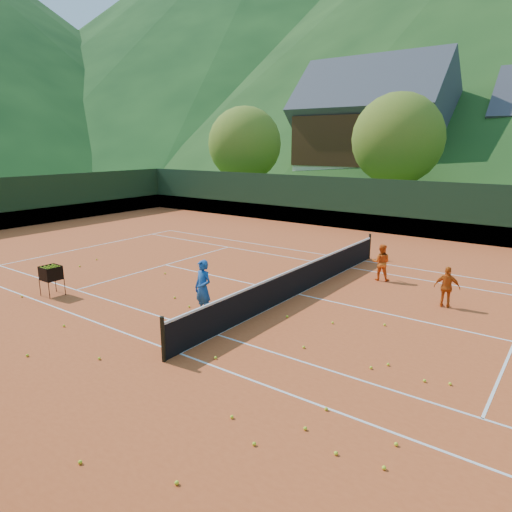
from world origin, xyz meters
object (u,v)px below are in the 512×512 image
Objects in this scene: student_a at (381,262)px; ball_hopper at (51,274)px; coach at (203,288)px; chalet_left at (372,135)px; tennis_net at (298,280)px; student_b at (447,287)px.

student_a is 1.35× the size of ball_hopper.
coach is 0.12× the size of chalet_left.
tennis_net is at bearing -71.57° from chalet_left.
tennis_net is (-4.30, -1.62, -0.14)m from student_b.
student_b is 12.61m from ball_hopper.
student_b is (2.69, -1.56, -0.03)m from student_a.
student_a reaches higher than ball_hopper.
student_b is 0.09× the size of chalet_left.
student_b is at bearing 31.06° from ball_hopper.
chalet_left is (-8.78, 33.30, 4.79)m from coach.
ball_hopper is at bearing 19.74° from student_b.
student_b reaches higher than ball_hopper.
tennis_net is at bearing 36.90° from ball_hopper.
student_a is (2.83, 6.48, -0.16)m from coach.
student_a is at bearing 44.86° from ball_hopper.
student_b is 32.16m from chalet_left.
coach is 5.52m from ball_hopper.
chalet_left is (-11.60, 26.81, 4.95)m from student_a.
tennis_net is 8.14m from ball_hopper.
coach is 1.67× the size of ball_hopper.
ball_hopper is at bearing -143.10° from tennis_net.
coach is 0.14× the size of tennis_net.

